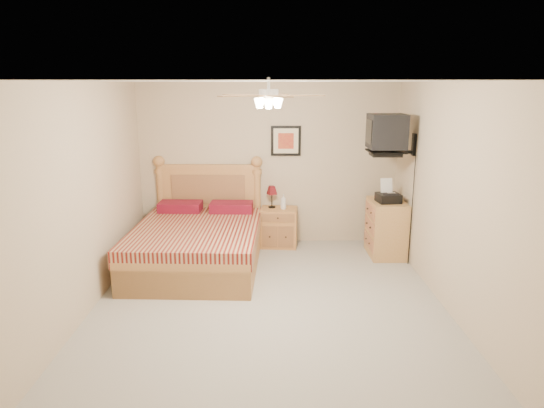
# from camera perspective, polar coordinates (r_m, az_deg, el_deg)

# --- Properties ---
(floor) EXTENTS (4.50, 4.50, 0.00)m
(floor) POSITION_cam_1_polar(r_m,az_deg,el_deg) (5.78, -0.37, -11.38)
(floor) COLOR gray
(floor) RESTS_ON ground
(ceiling) EXTENTS (4.00, 4.50, 0.04)m
(ceiling) POSITION_cam_1_polar(r_m,az_deg,el_deg) (5.22, -0.41, 14.24)
(ceiling) COLOR white
(ceiling) RESTS_ON ground
(wall_back) EXTENTS (4.00, 0.04, 2.50)m
(wall_back) POSITION_cam_1_polar(r_m,az_deg,el_deg) (7.57, -0.43, 4.68)
(wall_back) COLOR #BEA98C
(wall_back) RESTS_ON ground
(wall_front) EXTENTS (4.00, 0.04, 2.50)m
(wall_front) POSITION_cam_1_polar(r_m,az_deg,el_deg) (3.22, -0.29, -8.47)
(wall_front) COLOR #BEA98C
(wall_front) RESTS_ON ground
(wall_left) EXTENTS (0.04, 4.50, 2.50)m
(wall_left) POSITION_cam_1_polar(r_m,az_deg,el_deg) (5.72, -20.85, 0.68)
(wall_left) COLOR #BEA98C
(wall_left) RESTS_ON ground
(wall_right) EXTENTS (0.04, 4.50, 2.50)m
(wall_right) POSITION_cam_1_polar(r_m,az_deg,el_deg) (5.73, 20.04, 0.76)
(wall_right) COLOR #BEA98C
(wall_right) RESTS_ON ground
(bed) EXTENTS (1.73, 2.22, 1.40)m
(bed) POSITION_cam_1_polar(r_m,az_deg,el_deg) (6.66, -8.91, -1.67)
(bed) COLOR #B88044
(bed) RESTS_ON ground
(nightstand) EXTENTS (0.59, 0.47, 0.60)m
(nightstand) POSITION_cam_1_polar(r_m,az_deg,el_deg) (7.55, 0.81, -2.75)
(nightstand) COLOR #BC7041
(nightstand) RESTS_ON ground
(table_lamp) EXTENTS (0.24, 0.24, 0.34)m
(table_lamp) POSITION_cam_1_polar(r_m,az_deg,el_deg) (7.49, -0.01, 0.86)
(table_lamp) COLOR #5F0F15
(table_lamp) RESTS_ON nightstand
(lotion_bottle) EXTENTS (0.10, 0.10, 0.23)m
(lotion_bottle) POSITION_cam_1_polar(r_m,az_deg,el_deg) (7.41, 1.36, 0.26)
(lotion_bottle) COLOR silver
(lotion_bottle) RESTS_ON nightstand
(framed_picture) EXTENTS (0.46, 0.04, 0.46)m
(framed_picture) POSITION_cam_1_polar(r_m,az_deg,el_deg) (7.51, 1.64, 7.44)
(framed_picture) COLOR black
(framed_picture) RESTS_ON wall_back
(dresser) EXTENTS (0.49, 0.70, 0.82)m
(dresser) POSITION_cam_1_polar(r_m,az_deg,el_deg) (7.32, 13.28, -2.78)
(dresser) COLOR #A9793B
(dresser) RESTS_ON ground
(fax_machine) EXTENTS (0.35, 0.37, 0.33)m
(fax_machine) POSITION_cam_1_polar(r_m,az_deg,el_deg) (7.10, 13.57, 1.50)
(fax_machine) COLOR black
(fax_machine) RESTS_ON dresser
(magazine_lower) EXTENTS (0.23, 0.28, 0.02)m
(magazine_lower) POSITION_cam_1_polar(r_m,az_deg,el_deg) (7.48, 13.02, 0.95)
(magazine_lower) COLOR #C0B19D
(magazine_lower) RESTS_ON dresser
(magazine_upper) EXTENTS (0.31, 0.33, 0.02)m
(magazine_upper) POSITION_cam_1_polar(r_m,az_deg,el_deg) (7.50, 13.18, 1.15)
(magazine_upper) COLOR gray
(magazine_upper) RESTS_ON magazine_lower
(wall_tv) EXTENTS (0.56, 0.46, 0.58)m
(wall_tv) POSITION_cam_1_polar(r_m,az_deg,el_deg) (6.83, 14.57, 7.95)
(wall_tv) COLOR black
(wall_tv) RESTS_ON wall_right
(ceiling_fan) EXTENTS (1.14, 1.14, 0.28)m
(ceiling_fan) POSITION_cam_1_polar(r_m,az_deg,el_deg) (5.02, -0.41, 12.65)
(ceiling_fan) COLOR white
(ceiling_fan) RESTS_ON ceiling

